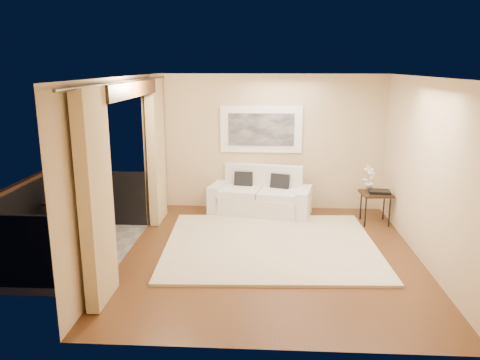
# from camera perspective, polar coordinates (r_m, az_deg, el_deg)

# --- Properties ---
(floor) EXTENTS (5.00, 5.00, 0.00)m
(floor) POSITION_cam_1_polar(r_m,az_deg,el_deg) (7.37, 3.79, -9.07)
(floor) COLOR #58341A
(floor) RESTS_ON ground
(room_shell) EXTENTS (5.00, 6.40, 5.00)m
(room_shell) POSITION_cam_1_polar(r_m,az_deg,el_deg) (7.09, -13.65, 10.68)
(room_shell) COLOR white
(room_shell) RESTS_ON ground
(balcony) EXTENTS (1.81, 2.60, 1.17)m
(balcony) POSITION_cam_1_polar(r_m,az_deg,el_deg) (7.98, -20.85, -6.79)
(balcony) COLOR #605B56
(balcony) RESTS_ON ground
(curtains) EXTENTS (0.16, 4.80, 2.64)m
(curtains) POSITION_cam_1_polar(r_m,az_deg,el_deg) (7.24, -12.97, 1.30)
(curtains) COLOR tan
(curtains) RESTS_ON ground
(artwork) EXTENTS (1.62, 0.07, 0.92)m
(artwork) POSITION_cam_1_polar(r_m,az_deg,el_deg) (9.33, 2.60, 6.18)
(artwork) COLOR white
(artwork) RESTS_ON room_shell
(rug) EXTENTS (3.50, 3.09, 0.04)m
(rug) POSITION_cam_1_polar(r_m,az_deg,el_deg) (7.69, 3.72, -7.88)
(rug) COLOR beige
(rug) RESTS_ON floor
(sofa) EXTENTS (2.07, 1.21, 0.93)m
(sofa) POSITION_cam_1_polar(r_m,az_deg,el_deg) (9.23, 2.56, -2.10)
(sofa) COLOR silver
(sofa) RESTS_ON floor
(side_table) EXTENTS (0.58, 0.58, 0.59)m
(side_table) POSITION_cam_1_polar(r_m,az_deg,el_deg) (8.96, 16.22, -1.85)
(side_table) COLOR black
(side_table) RESTS_ON floor
(tray) EXTENTS (0.40, 0.31, 0.05)m
(tray) POSITION_cam_1_polar(r_m,az_deg,el_deg) (8.93, 16.61, -1.36)
(tray) COLOR black
(tray) RESTS_ON side_table
(orchid) EXTENTS (0.31, 0.28, 0.48)m
(orchid) POSITION_cam_1_polar(r_m,az_deg,el_deg) (9.02, 15.49, 0.28)
(orchid) COLOR white
(orchid) RESTS_ON side_table
(bistro_table) EXTENTS (0.68, 0.68, 0.71)m
(bistro_table) POSITION_cam_1_polar(r_m,az_deg,el_deg) (8.24, -20.02, -2.78)
(bistro_table) COLOR black
(bistro_table) RESTS_ON balcony
(balcony_chair_far) EXTENTS (0.40, 0.41, 0.89)m
(balcony_chair_far) POSITION_cam_1_polar(r_m,az_deg,el_deg) (8.36, -21.01, -3.42)
(balcony_chair_far) COLOR black
(balcony_chair_far) RESTS_ON balcony
(balcony_chair_near) EXTENTS (0.47, 0.48, 1.01)m
(balcony_chair_near) POSITION_cam_1_polar(r_m,az_deg,el_deg) (7.66, -21.15, -4.40)
(balcony_chair_near) COLOR black
(balcony_chair_near) RESTS_ON balcony
(ice_bucket) EXTENTS (0.18, 0.18, 0.20)m
(ice_bucket) POSITION_cam_1_polar(r_m,az_deg,el_deg) (8.36, -21.00, -1.33)
(ice_bucket) COLOR silver
(ice_bucket) RESTS_ON bistro_table
(candle) EXTENTS (0.06, 0.06, 0.07)m
(candle) POSITION_cam_1_polar(r_m,az_deg,el_deg) (8.26, -19.41, -1.83)
(candle) COLOR red
(candle) RESTS_ON bistro_table
(vase) EXTENTS (0.04, 0.04, 0.18)m
(vase) POSITION_cam_1_polar(r_m,az_deg,el_deg) (8.02, -21.11, -2.02)
(vase) COLOR white
(vase) RESTS_ON bistro_table
(glass_a) EXTENTS (0.06, 0.06, 0.12)m
(glass_a) POSITION_cam_1_polar(r_m,az_deg,el_deg) (8.02, -19.31, -2.10)
(glass_a) COLOR white
(glass_a) RESTS_ON bistro_table
(glass_b) EXTENTS (0.06, 0.06, 0.12)m
(glass_b) POSITION_cam_1_polar(r_m,az_deg,el_deg) (8.17, -18.86, -1.78)
(glass_b) COLOR silver
(glass_b) RESTS_ON bistro_table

